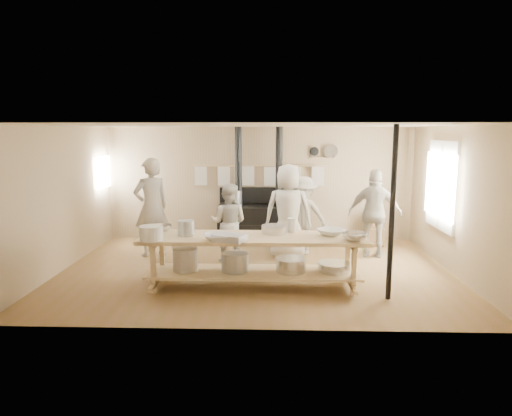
% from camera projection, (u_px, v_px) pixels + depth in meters
% --- Properties ---
extents(ground, '(7.00, 7.00, 0.00)m').
position_uv_depth(ground, '(255.00, 270.00, 8.28)').
color(ground, brown).
rests_on(ground, ground).
extents(room_shell, '(7.00, 7.00, 7.00)m').
position_uv_depth(room_shell, '(255.00, 182.00, 8.01)').
color(room_shell, tan).
rests_on(room_shell, ground).
extents(window_right, '(0.09, 1.50, 1.65)m').
position_uv_depth(window_right, '(442.00, 185.00, 8.51)').
color(window_right, beige).
rests_on(window_right, ground).
extents(left_opening, '(0.00, 0.90, 0.90)m').
position_uv_depth(left_opening, '(103.00, 172.00, 10.10)').
color(left_opening, white).
rests_on(left_opening, ground).
extents(stove, '(1.90, 0.75, 2.60)m').
position_uv_depth(stove, '(258.00, 220.00, 10.28)').
color(stove, black).
rests_on(stove, ground).
extents(towel_rail, '(3.00, 0.04, 0.47)m').
position_uv_depth(towel_rail, '(259.00, 173.00, 10.39)').
color(towel_rail, tan).
rests_on(towel_rail, ground).
extents(back_wall_shelf, '(0.63, 0.14, 0.32)m').
position_uv_depth(back_wall_shelf, '(324.00, 153.00, 10.30)').
color(back_wall_shelf, tan).
rests_on(back_wall_shelf, ground).
extents(prep_table, '(3.60, 0.90, 0.85)m').
position_uv_depth(prep_table, '(253.00, 256.00, 7.31)').
color(prep_table, tan).
rests_on(prep_table, ground).
extents(support_post, '(0.08, 0.08, 2.60)m').
position_uv_depth(support_post, '(392.00, 214.00, 6.67)').
color(support_post, black).
rests_on(support_post, ground).
extents(cook_far_left, '(0.86, 0.82, 1.98)m').
position_uv_depth(cook_far_left, '(151.00, 207.00, 9.15)').
color(cook_far_left, beige).
rests_on(cook_far_left, ground).
extents(cook_left, '(0.81, 0.68, 1.52)m').
position_uv_depth(cook_left, '(228.00, 223.00, 8.77)').
color(cook_left, beige).
rests_on(cook_left, ground).
extents(cook_center, '(0.96, 0.67, 1.88)m').
position_uv_depth(cook_center, '(288.00, 212.00, 8.94)').
color(cook_center, beige).
rests_on(cook_center, ground).
extents(cook_right, '(1.11, 0.67, 1.77)m').
position_uv_depth(cook_right, '(375.00, 213.00, 9.07)').
color(cook_right, beige).
rests_on(cook_right, ground).
extents(cook_by_window, '(1.09, 0.69, 1.60)m').
position_uv_depth(cook_by_window, '(303.00, 216.00, 9.26)').
color(cook_by_window, beige).
rests_on(cook_by_window, ground).
extents(chair, '(0.39, 0.39, 0.78)m').
position_uv_depth(chair, '(375.00, 235.00, 10.10)').
color(chair, brown).
rests_on(chair, ground).
extents(bowl_white_a, '(0.50, 0.50, 0.11)m').
position_uv_depth(bowl_white_a, '(218.00, 237.00, 6.94)').
color(bowl_white_a, white).
rests_on(bowl_white_a, prep_table).
extents(bowl_steel_a, '(0.44, 0.44, 0.10)m').
position_uv_depth(bowl_steel_a, '(162.00, 228.00, 7.62)').
color(bowl_steel_a, silver).
rests_on(bowl_steel_a, prep_table).
extents(bowl_white_b, '(0.59, 0.59, 0.10)m').
position_uv_depth(bowl_white_b, '(331.00, 232.00, 7.31)').
color(bowl_white_b, white).
rests_on(bowl_white_b, prep_table).
extents(bowl_steel_b, '(0.49, 0.49, 0.12)m').
position_uv_depth(bowl_steel_b, '(354.00, 237.00, 6.95)').
color(bowl_steel_b, silver).
rests_on(bowl_steel_b, prep_table).
extents(roasting_pan, '(0.56, 0.48, 0.11)m').
position_uv_depth(roasting_pan, '(229.00, 237.00, 6.93)').
color(roasting_pan, '#B2B2B7').
rests_on(roasting_pan, prep_table).
extents(mixing_bowl_large, '(0.54, 0.54, 0.13)m').
position_uv_depth(mixing_bowl_large, '(274.00, 229.00, 7.45)').
color(mixing_bowl_large, silver).
rests_on(mixing_bowl_large, prep_table).
extents(bucket_galv, '(0.29, 0.29, 0.24)m').
position_uv_depth(bucket_galv, '(186.00, 228.00, 7.28)').
color(bucket_galv, gray).
rests_on(bucket_galv, prep_table).
extents(deep_bowl_enamel, '(0.37, 0.37, 0.22)m').
position_uv_depth(deep_bowl_enamel, '(151.00, 233.00, 6.96)').
color(deep_bowl_enamel, white).
rests_on(deep_bowl_enamel, prep_table).
extents(pitcher, '(0.19, 0.19, 0.23)m').
position_uv_depth(pitcher, '(292.00, 225.00, 7.54)').
color(pitcher, white).
rests_on(pitcher, prep_table).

